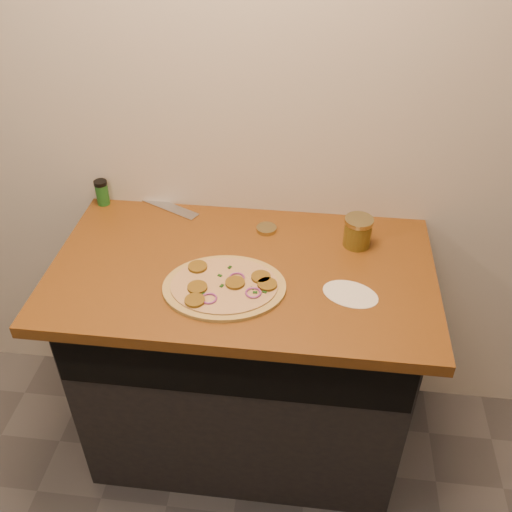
# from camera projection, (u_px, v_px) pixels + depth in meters

# --- Properties ---
(cabinet) EXTENTS (1.10, 0.60, 0.86)m
(cabinet) POSITION_uv_depth(u_px,v_px,m) (245.00, 360.00, 2.10)
(cabinet) COLOR black
(cabinet) RESTS_ON ground
(countertop) EXTENTS (1.20, 0.70, 0.04)m
(countertop) POSITION_uv_depth(u_px,v_px,m) (242.00, 271.00, 1.80)
(countertop) COLOR brown
(countertop) RESTS_ON cabinet
(pizza) EXTENTS (0.40, 0.40, 0.02)m
(pizza) POSITION_uv_depth(u_px,v_px,m) (225.00, 286.00, 1.69)
(pizza) COLOR tan
(pizza) RESTS_ON countertop
(chefs_knife) EXTENTS (0.33, 0.19, 0.02)m
(chefs_knife) POSITION_uv_depth(u_px,v_px,m) (151.00, 199.00, 2.09)
(chefs_knife) COLOR #B7BAC1
(chefs_knife) RESTS_ON countertop
(mason_jar_lid) EXTENTS (0.08, 0.08, 0.01)m
(mason_jar_lid) POSITION_uv_depth(u_px,v_px,m) (267.00, 229.00, 1.93)
(mason_jar_lid) COLOR tan
(mason_jar_lid) RESTS_ON countertop
(salsa_jar) EXTENTS (0.09, 0.09, 0.10)m
(salsa_jar) POSITION_uv_depth(u_px,v_px,m) (358.00, 232.00, 1.84)
(salsa_jar) COLOR maroon
(salsa_jar) RESTS_ON countertop
(spice_shaker) EXTENTS (0.05, 0.05, 0.09)m
(spice_shaker) POSITION_uv_depth(u_px,v_px,m) (102.00, 192.00, 2.05)
(spice_shaker) COLOR #1C591E
(spice_shaker) RESTS_ON countertop
(flour_spill) EXTENTS (0.21, 0.21, 0.00)m
(flour_spill) POSITION_uv_depth(u_px,v_px,m) (350.00, 294.00, 1.68)
(flour_spill) COLOR silver
(flour_spill) RESTS_ON countertop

